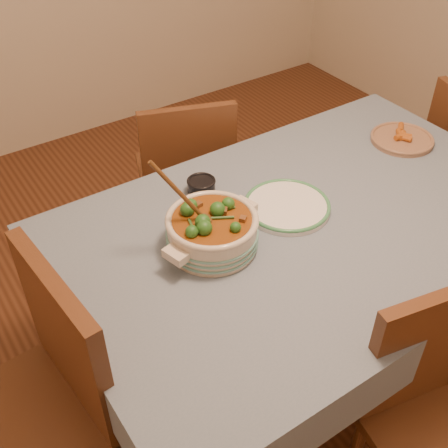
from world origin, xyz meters
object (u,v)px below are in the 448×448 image
fried_plate (402,138)px  chair_far (186,172)px  white_plate (287,206)px  dining_table (309,242)px  chair_near (442,413)px  chair_left (40,401)px  condiment_bowl (201,185)px  stew_casserole (212,229)px

fried_plate → chair_far: (-0.63, 0.63, -0.28)m
chair_far → white_plate: bearing=108.4°
dining_table → fried_plate: 0.66m
dining_table → chair_near: size_ratio=1.87×
white_plate → chair_far: bearing=88.3°
dining_table → chair_near: chair_near is taller
dining_table → chair_left: (-0.97, 0.00, -0.12)m
condiment_bowl → fried_plate: size_ratio=0.35×
chair_left → condiment_bowl: bearing=109.6°
fried_plate → chair_far: size_ratio=0.36×
condiment_bowl → chair_far: 0.60m
white_plate → condiment_bowl: size_ratio=2.69×
chair_far → chair_near: 1.46m
white_plate → chair_near: bearing=-90.7°
white_plate → stew_casserole: bearing=-176.7°
chair_near → chair_left: (-0.93, 0.64, 0.04)m
white_plate → condiment_bowl: condiment_bowl is taller
dining_table → white_plate: (-0.03, 0.10, 0.11)m
stew_casserole → chair_near: bearing=-67.1°
white_plate → chair_left: 0.97m
dining_table → chair_near: bearing=-93.2°
condiment_bowl → chair_left: size_ratio=0.11×
fried_plate → stew_casserole: bearing=-173.9°
chair_near → chair_left: chair_left is taller
fried_plate → chair_near: bearing=-128.8°
white_plate → fried_plate: (0.65, 0.08, 0.00)m
stew_casserole → chair_left: 0.69m
chair_near → chair_left: bearing=156.5°
dining_table → white_plate: 0.15m
dining_table → chair_far: size_ratio=1.94×
white_plate → fried_plate: 0.66m
white_plate → condiment_bowl: bearing=128.2°
condiment_bowl → chair_left: chair_left is taller
white_plate → chair_left: (-0.94, -0.10, -0.22)m
white_plate → chair_near: size_ratio=0.33×
fried_plate → chair_near: size_ratio=0.35×
dining_table → chair_left: 0.97m
stew_casserole → white_plate: (0.31, 0.02, -0.06)m
stew_casserole → condiment_bowl: (0.12, 0.26, -0.04)m
condiment_bowl → chair_near: 1.03m
chair_near → white_plate: bearing=100.3°
chair_left → chair_near: bearing=50.8°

